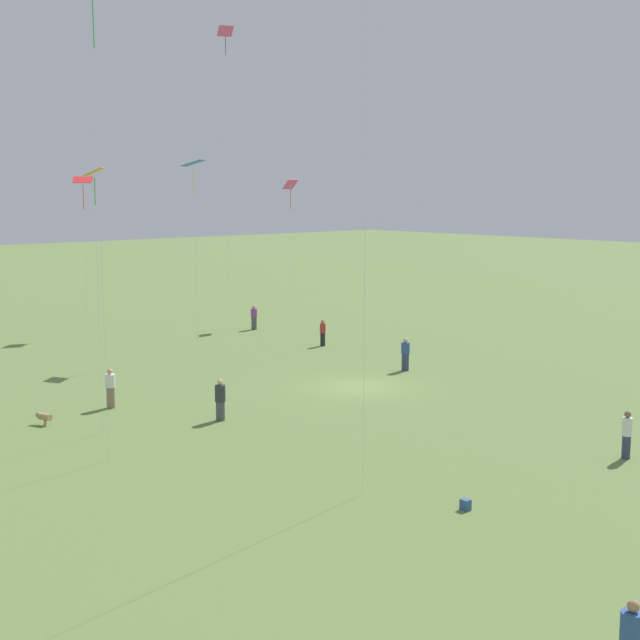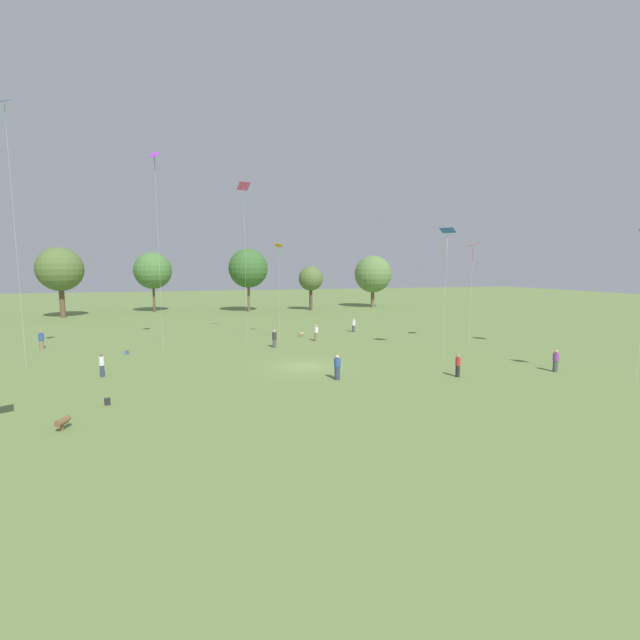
% 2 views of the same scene
% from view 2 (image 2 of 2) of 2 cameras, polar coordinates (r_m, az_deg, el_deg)
% --- Properties ---
extents(ground_plane, '(240.00, 240.00, 0.00)m').
position_cam_2_polar(ground_plane, '(33.70, -2.17, -6.20)').
color(ground_plane, olive).
extents(tree_0, '(6.70, 6.70, 10.86)m').
position_cam_2_polar(tree_0, '(77.12, -31.37, 5.77)').
color(tree_0, brown).
rests_on(tree_0, ground_plane).
extents(tree_1, '(6.37, 6.37, 10.43)m').
position_cam_2_polar(tree_1, '(80.37, -21.41, 6.14)').
color(tree_1, brown).
rests_on(tree_1, ground_plane).
extents(tree_2, '(6.83, 6.83, 11.08)m').
position_cam_2_polar(tree_2, '(76.38, -9.56, 6.81)').
color(tree_2, brown).
rests_on(tree_2, ground_plane).
extents(tree_3, '(4.43, 4.43, 8.01)m').
position_cam_2_polar(tree_3, '(78.15, -1.24, 5.51)').
color(tree_3, brown).
rests_on(tree_3, ground_plane).
extents(tree_4, '(7.23, 7.23, 10.14)m').
position_cam_2_polar(tree_4, '(84.90, 7.08, 6.08)').
color(tree_4, brown).
rests_on(tree_4, ground_plane).
extents(person_0, '(0.58, 0.58, 1.65)m').
position_cam_2_polar(person_0, '(36.29, 28.92, -4.82)').
color(person_0, '#4C4C51').
rests_on(person_0, ground_plane).
extents(person_1, '(0.36, 0.36, 1.61)m').
position_cam_2_polar(person_1, '(31.86, 17.91, -5.82)').
color(person_1, '#232328').
rests_on(person_1, ground_plane).
extents(person_2, '(0.58, 0.58, 1.72)m').
position_cam_2_polar(person_2, '(44.98, -0.51, -1.78)').
color(person_2, '#847056').
rests_on(person_2, ground_plane).
extents(person_3, '(0.43, 0.43, 1.71)m').
position_cam_2_polar(person_3, '(34.02, -27.09, -5.35)').
color(person_3, '#333D5B').
rests_on(person_3, ground_plane).
extents(person_4, '(0.58, 0.58, 1.73)m').
position_cam_2_polar(person_4, '(29.61, 2.32, -6.36)').
color(person_4, '#333D5B').
rests_on(person_4, ground_plane).
extents(person_5, '(0.61, 0.61, 1.73)m').
position_cam_2_polar(person_5, '(48.54, -33.15, -2.27)').
color(person_5, '#847056').
rests_on(person_5, ground_plane).
extents(person_6, '(0.49, 0.49, 1.64)m').
position_cam_2_polar(person_6, '(51.62, 4.50, -0.72)').
color(person_6, '#4C4C51').
rests_on(person_6, ground_plane).
extents(person_7, '(0.58, 0.58, 1.72)m').
position_cam_2_polar(person_7, '(41.62, -6.10, -2.53)').
color(person_7, '#4C4C51').
rests_on(person_7, ground_plane).
extents(kite_1, '(1.48, 1.50, 10.15)m').
position_cam_2_polar(kite_1, '(45.16, 19.74, 9.09)').
color(kite_1, red).
rests_on(kite_1, ground_plane).
extents(kite_2, '(1.01, 1.00, 10.20)m').
position_cam_2_polar(kite_2, '(45.83, -5.58, 9.24)').
color(kite_2, orange).
rests_on(kite_2, ground_plane).
extents(kite_3, '(1.43, 1.28, 16.58)m').
position_cam_2_polar(kite_3, '(47.50, -10.14, 16.52)').
color(kite_3, '#E54C99').
rests_on(kite_3, ground_plane).
extents(kite_4, '(1.15, 1.14, 19.48)m').
position_cam_2_polar(kite_4, '(39.87, -36.40, 20.65)').
color(kite_4, blue).
rests_on(kite_4, ground_plane).
extents(kite_5, '(1.10, 1.05, 18.05)m').
position_cam_2_polar(kite_5, '(43.31, -21.15, 18.50)').
color(kite_5, purple).
rests_on(kite_5, ground_plane).
extents(kite_8, '(1.65, 1.65, 11.05)m').
position_cam_2_polar(kite_8, '(38.77, 16.65, 10.98)').
color(kite_8, blue).
rests_on(kite_8, ground_plane).
extents(dog_0, '(0.58, 0.85, 0.62)m').
position_cam_2_polar(dog_0, '(24.15, -31.03, -11.50)').
color(dog_0, brown).
rests_on(dog_0, ground_plane).
extents(dog_1, '(0.77, 0.47, 0.49)m').
position_cam_2_polar(dog_1, '(48.11, -2.47, -1.84)').
color(dog_1, tan).
rests_on(dog_1, ground_plane).
extents(picnic_bag_0, '(0.29, 0.24, 0.32)m').
position_cam_2_polar(picnic_bag_0, '(42.03, -24.38, -3.97)').
color(picnic_bag_0, '#33518C').
rests_on(picnic_bag_0, ground_plane).
extents(picnic_bag_1, '(0.35, 0.33, 0.39)m').
position_cam_2_polar(picnic_bag_1, '(27.23, -26.49, -9.70)').
color(picnic_bag_1, '#262628').
rests_on(picnic_bag_1, ground_plane).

